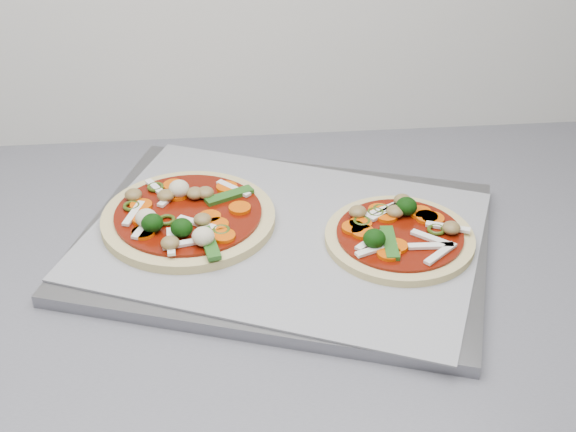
{
  "coord_description": "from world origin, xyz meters",
  "views": [
    {
      "loc": [
        -0.53,
        0.61,
        1.42
      ],
      "look_at": [
        -0.46,
        1.35,
        0.93
      ],
      "focal_mm": 50.0,
      "sensor_mm": 36.0,
      "label": 1
    }
  ],
  "objects": [
    {
      "name": "parchment",
      "position": [
        -0.46,
        1.33,
        0.92
      ],
      "size": [
        0.5,
        0.44,
        0.0
      ],
      "primitive_type": "cube",
      "rotation": [
        0.0,
        0.0,
        -0.4
      ],
      "color": "gray",
      "rests_on": "baking_tray"
    },
    {
      "name": "baking_tray",
      "position": [
        -0.46,
        1.33,
        0.91
      ],
      "size": [
        0.52,
        0.45,
        0.01
      ],
      "primitive_type": "cube",
      "rotation": [
        0.0,
        0.0,
        -0.32
      ],
      "color": "gray",
      "rests_on": "countertop"
    },
    {
      "name": "pizza_right",
      "position": [
        -0.34,
        1.31,
        0.92
      ],
      "size": [
        0.23,
        0.23,
        0.03
      ],
      "rotation": [
        0.0,
        0.0,
        -0.65
      ],
      "color": "tan",
      "rests_on": "parchment"
    },
    {
      "name": "pizza_left",
      "position": [
        -0.57,
        1.36,
        0.93
      ],
      "size": [
        0.27,
        0.27,
        0.03
      ],
      "rotation": [
        0.0,
        0.0,
        -0.74
      ],
      "color": "tan",
      "rests_on": "parchment"
    }
  ]
}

